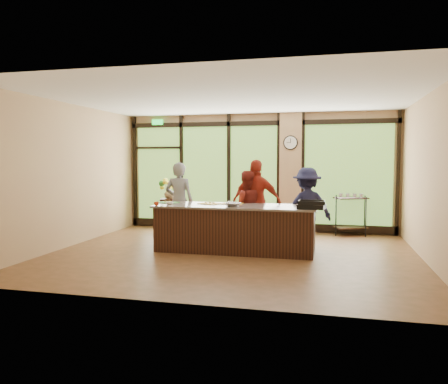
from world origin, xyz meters
The scene contains 25 objects.
floor centered at (0.00, 0.00, 0.00)m, with size 7.00×7.00×0.00m, color #4C351B.
ceiling centered at (0.00, 0.00, 3.00)m, with size 7.00×7.00×0.00m, color silver.
back_wall centered at (0.00, 3.00, 1.50)m, with size 7.00×7.00×0.00m, color tan.
left_wall centered at (-3.50, 0.00, 1.50)m, with size 6.00×6.00×0.00m, color tan.
right_wall centered at (3.50, 0.00, 1.50)m, with size 6.00×6.00×0.00m, color tan.
window_wall centered at (0.16, 2.95, 1.39)m, with size 6.90×0.12×3.00m.
island_base centered at (0.00, 0.30, 0.44)m, with size 3.10×1.00×0.88m, color black.
countertop centered at (0.00, 0.30, 0.90)m, with size 3.20×1.10×0.04m, color gray.
wall_clock centered at (0.85, 2.87, 2.25)m, with size 0.36×0.04×0.36m.
cook_left centered at (-1.45, 1.06, 0.89)m, with size 0.65×0.42×1.77m, color slate.
cook_midleft centered at (0.08, 1.00, 0.80)m, with size 0.77×0.60×1.59m, color maroon.
cook_midright centered at (0.29, 1.10, 0.91)m, with size 1.07×0.45×1.83m, color maroon.
cook_right centered at (1.36, 1.11, 0.83)m, with size 1.07×0.62×1.66m, color #171834.
roasting_pan centered at (1.50, 0.02, 0.96)m, with size 0.48×0.38×0.09m, color black.
mixing_bowl centered at (0.01, 0.07, 0.96)m, with size 0.30×0.30×0.07m, color silver.
cutting_board_left centered at (-1.50, 0.48, 0.93)m, with size 0.42×0.31×0.01m, color green.
cutting_board_center centered at (-0.57, 0.45, 0.93)m, with size 0.41×0.31×0.01m, color gold.
cutting_board_right centered at (-0.12, 0.57, 0.93)m, with size 0.41×0.31×0.01m, color gold.
prep_bowl_near centered at (-1.34, 0.17, 0.94)m, with size 0.16×0.16×0.05m, color white.
prep_bowl_mid centered at (-0.08, 0.08, 0.94)m, with size 0.15×0.15×0.05m, color white.
prep_bowl_far centered at (-0.21, 0.77, 0.93)m, with size 0.12×0.12×0.03m, color white.
red_ramekin centered at (-1.50, -0.14, 0.96)m, with size 0.10×0.10×0.08m, color #B22E11.
flower_stand centered at (-2.00, 1.90, 0.44)m, with size 0.44×0.44×0.87m, color black.
flower_vase centered at (-2.00, 1.90, 1.01)m, with size 0.27×0.27×0.28m, color olive.
bar_cart centered at (2.32, 2.75, 0.61)m, with size 0.85×0.70×1.02m.
Camera 1 is at (1.81, -8.14, 1.82)m, focal length 35.00 mm.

